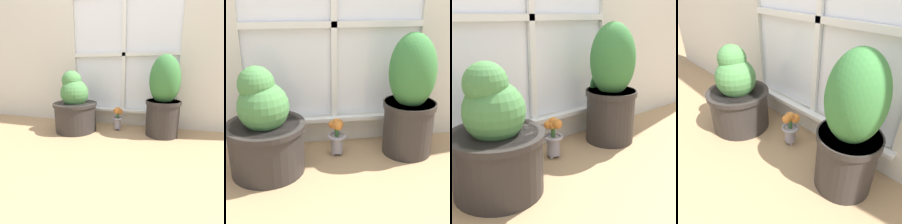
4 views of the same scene
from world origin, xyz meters
TOP-DOWN VIEW (x-y plane):
  - ground_plane at (0.00, 0.00)m, footprint 10.00×10.00m
  - potted_plant_left at (-0.41, 0.29)m, footprint 0.42×0.42m
  - potted_plant_right at (0.41, 0.38)m, footprint 0.31×0.31m
  - flower_vase at (-0.01, 0.41)m, footprint 0.11×0.12m

SIDE VIEW (x-z plane):
  - ground_plane at x=0.00m, z-range 0.00..0.00m
  - flower_vase at x=-0.01m, z-range 0.02..0.25m
  - potted_plant_left at x=-0.41m, z-range -0.05..0.53m
  - potted_plant_right at x=0.41m, z-range -0.02..0.70m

